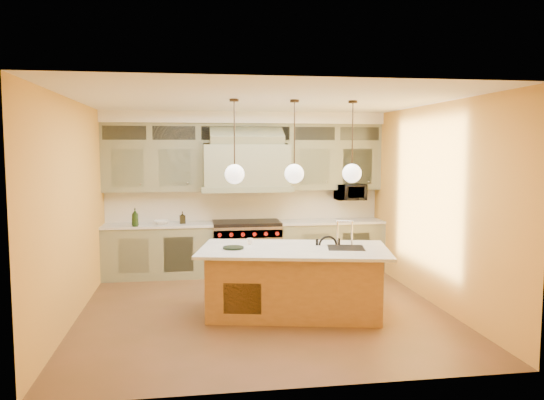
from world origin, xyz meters
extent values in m
plane|color=brown|center=(0.00, 0.00, 0.00)|extent=(5.00, 5.00, 0.00)
plane|color=white|center=(0.00, 0.00, 2.90)|extent=(5.00, 5.00, 0.00)
plane|color=gold|center=(0.00, 2.50, 1.45)|extent=(5.00, 0.00, 5.00)
plane|color=gold|center=(0.00, -2.50, 1.45)|extent=(5.00, 0.00, 5.00)
plane|color=gold|center=(-2.50, 0.00, 1.45)|extent=(0.00, 5.00, 5.00)
plane|color=gold|center=(2.50, 0.00, 1.45)|extent=(0.00, 5.00, 5.00)
cube|color=gray|center=(-1.55, 2.17, 0.45)|extent=(1.90, 0.65, 0.90)
cube|color=gray|center=(1.55, 2.17, 0.45)|extent=(1.90, 0.65, 0.90)
cube|color=white|center=(-1.55, 2.17, 0.92)|extent=(1.90, 0.68, 0.04)
cube|color=white|center=(1.55, 2.17, 0.92)|extent=(1.90, 0.68, 0.04)
cube|color=silver|center=(0.00, 2.48, 1.22)|extent=(5.00, 0.04, 0.56)
cube|color=gray|center=(-1.62, 2.33, 1.93)|extent=(1.75, 0.35, 0.85)
cube|color=gray|center=(1.62, 2.33, 1.93)|extent=(1.75, 0.35, 0.85)
cube|color=gray|center=(0.00, 2.15, 1.95)|extent=(1.50, 0.70, 0.75)
cube|color=#737A59|center=(0.00, 2.15, 1.55)|extent=(1.60, 0.76, 0.10)
cube|color=#333833|center=(0.00, 2.33, 2.53)|extent=(5.00, 0.35, 0.35)
cube|color=white|center=(0.00, 2.31, 2.80)|extent=(5.00, 0.47, 0.20)
cube|color=silver|center=(0.00, 2.15, 0.45)|extent=(1.20, 0.70, 0.90)
cube|color=black|center=(0.00, 2.15, 0.93)|extent=(1.20, 0.70, 0.06)
cube|color=silver|center=(0.00, 1.83, 0.78)|extent=(1.20, 0.06, 0.14)
cube|color=olive|center=(0.40, -0.25, 0.44)|extent=(2.44, 1.52, 0.88)
cube|color=white|center=(0.39, -0.30, 0.90)|extent=(2.74, 1.82, 0.04)
cube|color=black|center=(1.09, -0.39, 0.90)|extent=(0.56, 0.52, 0.05)
cylinder|color=black|center=(0.74, -0.45, 0.30)|extent=(0.04, 0.04, 0.61)
cylinder|color=black|center=(1.05, -0.46, 0.30)|extent=(0.04, 0.04, 0.61)
cylinder|color=black|center=(0.75, -0.14, 0.30)|extent=(0.04, 0.04, 0.61)
cylinder|color=black|center=(1.06, -0.15, 0.30)|extent=(0.04, 0.04, 0.61)
cube|color=black|center=(0.90, -0.30, 0.63)|extent=(0.37, 0.37, 0.05)
torus|color=black|center=(0.90, -0.14, 0.92)|extent=(0.27, 0.03, 0.27)
imported|color=black|center=(1.95, 2.25, 1.45)|extent=(0.54, 0.37, 0.30)
imported|color=black|center=(-1.92, 1.92, 1.10)|extent=(0.13, 0.13, 0.31)
imported|color=black|center=(-1.13, 2.15, 1.05)|extent=(0.11, 0.11, 0.21)
imported|color=white|center=(-1.49, 2.15, 0.97)|extent=(0.28, 0.28, 0.06)
imported|color=white|center=(-0.17, 0.06, 0.96)|extent=(0.10, 0.10, 0.08)
cylinder|color=#2D2319|center=(-0.40, -0.25, 2.88)|extent=(0.12, 0.12, 0.03)
cylinder|color=#2D2319|center=(-0.40, -0.25, 2.44)|extent=(0.02, 0.02, 0.93)
sphere|color=white|center=(-0.40, -0.25, 1.92)|extent=(0.26, 0.26, 0.26)
cylinder|color=#2D2319|center=(0.40, -0.25, 2.88)|extent=(0.12, 0.12, 0.03)
cylinder|color=#2D2319|center=(0.40, -0.25, 2.44)|extent=(0.02, 0.02, 0.93)
sphere|color=white|center=(0.40, -0.25, 1.92)|extent=(0.26, 0.26, 0.26)
cylinder|color=#2D2319|center=(1.20, -0.25, 2.88)|extent=(0.12, 0.12, 0.03)
cylinder|color=#2D2319|center=(1.20, -0.25, 2.44)|extent=(0.02, 0.02, 0.93)
sphere|color=white|center=(1.20, -0.25, 1.92)|extent=(0.26, 0.26, 0.26)
camera|label=1|loc=(-0.96, -7.21, 2.26)|focal=35.00mm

